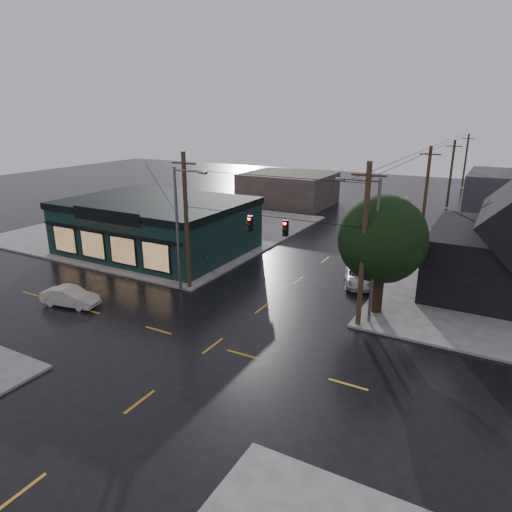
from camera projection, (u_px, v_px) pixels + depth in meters
The scene contains 15 objects.
ground_plane at pixel (213, 346), 26.04m from camera, with size 160.00×160.00×0.00m, color black.
sidewalk_nw at pixel (165, 228), 51.91m from camera, with size 28.00×28.00×0.15m, color #63605D.
pizza_shop at pixel (157, 225), 42.97m from camera, with size 16.30×12.34×4.90m.
corner_tree at pixel (382, 239), 28.73m from camera, with size 5.65×5.65×7.79m.
utility_pole_nw at pixel (190, 289), 34.46m from camera, with size 2.00×0.32×10.15m, color black, non-canonical shape.
utility_pole_ne at pixel (358, 326), 28.48m from camera, with size 2.00×0.32×10.15m, color black, non-canonical shape.
utility_pole_far_a at pixel (420, 243), 46.41m from camera, with size 2.00×0.32×9.65m, color black, non-canonical shape.
utility_pole_far_b at pixel (446, 208), 63.10m from camera, with size 2.00×0.32×9.15m, color black, non-canonical shape.
utility_pole_far_c at pixel (462, 188), 79.78m from camera, with size 2.00×0.32×9.15m, color black, non-canonical shape.
span_signal_assembly at pixel (267, 225), 29.69m from camera, with size 13.00×0.48×1.23m.
streetlight_nw at pixel (181, 291), 34.01m from camera, with size 5.40×0.30×9.15m, color slate, non-canonical shape.
streetlight_ne at pixel (369, 323), 28.83m from camera, with size 5.40×0.30×9.15m, color slate, non-canonical shape.
bg_building_west at pixel (288, 189), 65.19m from camera, with size 12.00×10.00×4.40m, color #392F29.
sedan_cream at pixel (70, 297), 31.25m from camera, with size 1.40×4.01×1.32m, color #B7B3A0.
suv_silver at pixel (359, 278), 34.99m from camera, with size 1.97×4.27×1.19m, color beige.
Camera 1 is at (13.40, -19.17, 12.80)m, focal length 32.00 mm.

